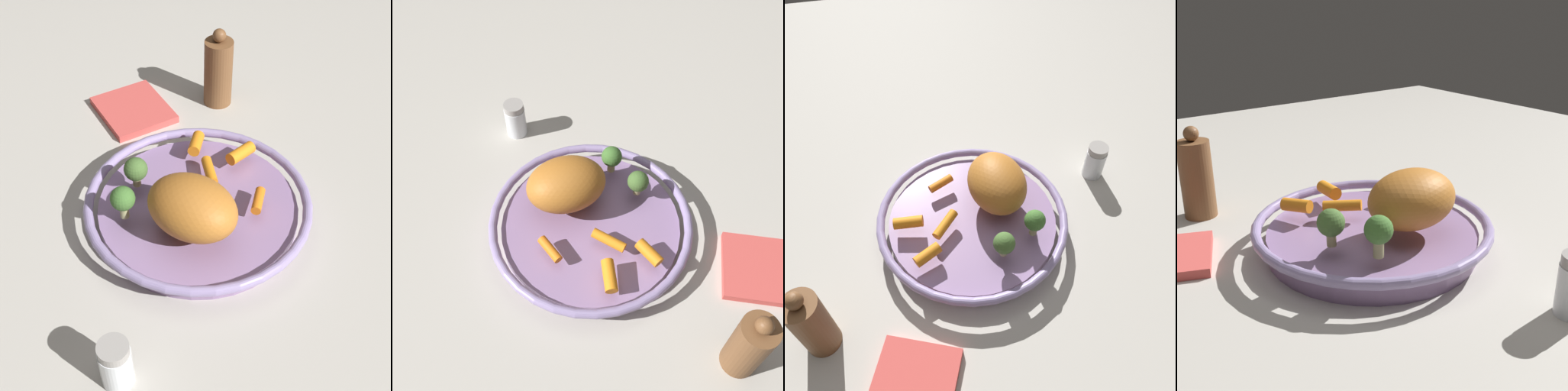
% 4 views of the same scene
% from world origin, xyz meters
% --- Properties ---
extents(ground_plane, '(2.02, 2.02, 0.00)m').
position_xyz_m(ground_plane, '(0.00, 0.00, 0.00)').
color(ground_plane, '#B7B2A8').
extents(serving_bowl, '(0.35, 0.35, 0.05)m').
position_xyz_m(serving_bowl, '(0.00, 0.00, 0.02)').
color(serving_bowl, '#8E709E').
rests_on(serving_bowl, ground_plane).
extents(roast_chicken_piece, '(0.14, 0.11, 0.08)m').
position_xyz_m(roast_chicken_piece, '(-0.03, 0.05, 0.09)').
color(roast_chicken_piece, '#B46A26').
rests_on(roast_chicken_piece, serving_bowl).
extents(baby_carrot_back, '(0.04, 0.05, 0.02)m').
position_xyz_m(baby_carrot_back, '(0.07, -0.09, 0.06)').
color(baby_carrot_back, orange).
rests_on(baby_carrot_back, serving_bowl).
extents(baby_carrot_left, '(0.03, 0.05, 0.02)m').
position_xyz_m(baby_carrot_left, '(-0.08, -0.04, 0.05)').
color(baby_carrot_left, orange).
rests_on(baby_carrot_left, serving_bowl).
extents(baby_carrot_near_rim, '(0.05, 0.05, 0.02)m').
position_xyz_m(baby_carrot_near_rim, '(0.02, -0.05, 0.06)').
color(baby_carrot_near_rim, orange).
rests_on(baby_carrot_near_rim, serving_bowl).
extents(baby_carrot_right, '(0.03, 0.05, 0.02)m').
position_xyz_m(baby_carrot_right, '(-0.00, -0.11, 0.06)').
color(baby_carrot_right, orange).
rests_on(baby_carrot_right, serving_bowl).
extents(broccoli_floret_large, '(0.04, 0.04, 0.05)m').
position_xyz_m(broccoli_floret_large, '(0.09, 0.03, 0.08)').
color(broccoli_floret_large, tan).
rests_on(broccoli_floret_large, serving_bowl).
extents(broccoli_floret_mid, '(0.04, 0.04, 0.06)m').
position_xyz_m(broccoli_floret_mid, '(0.06, 0.09, 0.08)').
color(broccoli_floret_mid, tan).
rests_on(broccoli_floret_mid, serving_bowl).
extents(salt_shaker, '(0.04, 0.04, 0.08)m').
position_xyz_m(salt_shaker, '(-0.08, 0.27, 0.04)').
color(salt_shaker, silver).
rests_on(salt_shaker, ground_plane).
extents(pepper_mill, '(0.05, 0.05, 0.15)m').
position_xyz_m(pepper_mill, '(0.16, -0.27, 0.07)').
color(pepper_mill, brown).
rests_on(pepper_mill, ground_plane).
extents(dish_towel, '(0.17, 0.17, 0.01)m').
position_xyz_m(dish_towel, '(0.26, -0.14, 0.01)').
color(dish_towel, '#D14C47').
rests_on(dish_towel, ground_plane).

